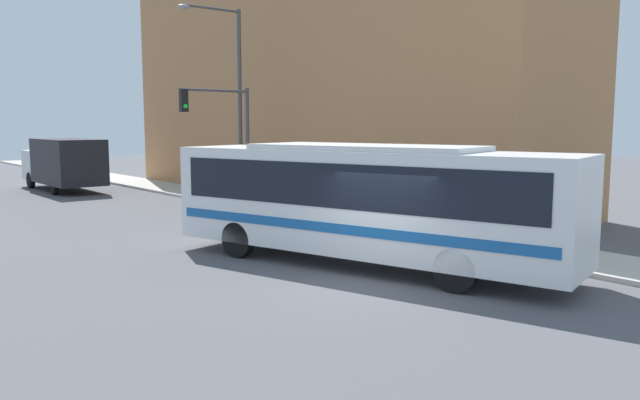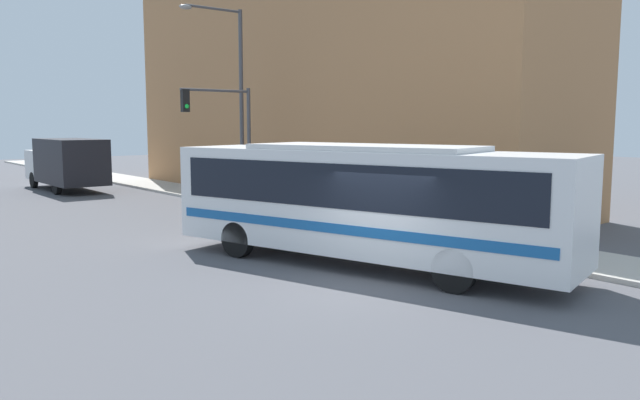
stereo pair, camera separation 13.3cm
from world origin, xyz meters
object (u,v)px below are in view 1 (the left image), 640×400
object	(u,v)px
delivery_truck	(63,162)
parking_meter	(288,189)
fire_hydrant	(421,225)
city_bus	(365,196)
street_lamp	(233,90)
traffic_light_pole	(224,125)
pedestrian_near_corner	(298,187)

from	to	relation	value
delivery_truck	parking_meter	distance (m)	15.68
parking_meter	fire_hydrant	bearing A→B (deg)	-90.00
delivery_truck	fire_hydrant	size ratio (longest dim) A/B	10.34
city_bus	street_lamp	size ratio (longest dim) A/B	1.31
fire_hydrant	street_lamp	size ratio (longest dim) A/B	0.08
parking_meter	street_lamp	bearing A→B (deg)	91.65
delivery_truck	parking_meter	bearing A→B (deg)	-75.41
delivery_truck	traffic_light_pole	xyz separation A→B (m)	(2.94, -12.02, 2.04)
fire_hydrant	parking_meter	distance (m)	6.98
city_bus	fire_hydrant	xyz separation A→B (m)	(3.81, 1.43, -1.31)
delivery_truck	fire_hydrant	distance (m)	22.50
parking_meter	pedestrian_near_corner	xyz separation A→B (m)	(0.62, 0.17, 0.01)
city_bus	parking_meter	xyz separation A→B (m)	(3.81, 8.39, -0.74)
traffic_light_pole	pedestrian_near_corner	size ratio (longest dim) A/B	2.77
parking_meter	city_bus	bearing A→B (deg)	-114.42
delivery_truck	street_lamp	distance (m)	12.43
street_lamp	pedestrian_near_corner	size ratio (longest dim) A/B	4.65
delivery_truck	pedestrian_near_corner	bearing A→B (deg)	-73.05
traffic_light_pole	street_lamp	bearing A→B (deg)	39.44
street_lamp	pedestrian_near_corner	distance (m)	5.52
city_bus	street_lamp	world-z (taller)	street_lamp
parking_meter	street_lamp	world-z (taller)	street_lamp
fire_hydrant	street_lamp	world-z (taller)	street_lamp
city_bus	delivery_truck	size ratio (longest dim) A/B	1.49
traffic_light_pole	street_lamp	size ratio (longest dim) A/B	0.60
city_bus	fire_hydrant	distance (m)	4.27
delivery_truck	traffic_light_pole	distance (m)	12.54
city_bus	pedestrian_near_corner	world-z (taller)	city_bus
city_bus	fire_hydrant	world-z (taller)	city_bus
delivery_truck	pedestrian_near_corner	size ratio (longest dim) A/B	4.08
traffic_light_pole	pedestrian_near_corner	xyz separation A→B (m)	(1.63, -2.98, -2.53)
fire_hydrant	traffic_light_pole	distance (m)	10.62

